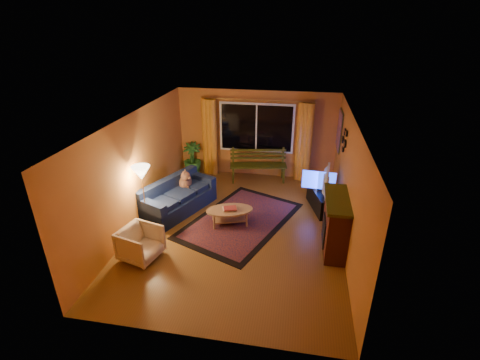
% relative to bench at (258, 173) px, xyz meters
% --- Properties ---
extents(floor, '(4.50, 6.00, 0.02)m').
position_rel_bench_xyz_m(floor, '(-0.13, -2.56, -0.25)').
color(floor, brown).
rests_on(floor, ground).
extents(ceiling, '(4.50, 6.00, 0.02)m').
position_rel_bench_xyz_m(ceiling, '(-0.13, -2.56, 2.27)').
color(ceiling, white).
rests_on(ceiling, ground).
extents(wall_back, '(4.50, 0.02, 2.50)m').
position_rel_bench_xyz_m(wall_back, '(-0.13, 0.45, 1.01)').
color(wall_back, '#C67532').
rests_on(wall_back, ground).
extents(wall_left, '(0.02, 6.00, 2.50)m').
position_rel_bench_xyz_m(wall_left, '(-2.39, -2.56, 1.01)').
color(wall_left, '#C67532').
rests_on(wall_left, ground).
extents(wall_right, '(0.02, 6.00, 2.50)m').
position_rel_bench_xyz_m(wall_right, '(2.13, -2.56, 1.01)').
color(wall_right, '#C67532').
rests_on(wall_right, ground).
extents(window, '(2.00, 0.02, 1.30)m').
position_rel_bench_xyz_m(window, '(-0.13, 0.38, 1.21)').
color(window, black).
rests_on(window, wall_back).
extents(curtain_rod, '(3.20, 0.03, 0.03)m').
position_rel_bench_xyz_m(curtain_rod, '(-0.13, 0.34, 2.01)').
color(curtain_rod, '#BF8C3F').
rests_on(curtain_rod, wall_back).
extents(curtain_left, '(0.36, 0.36, 2.24)m').
position_rel_bench_xyz_m(curtain_left, '(-1.48, 0.32, 0.88)').
color(curtain_left, orange).
rests_on(curtain_left, ground).
extents(curtain_right, '(0.36, 0.36, 2.24)m').
position_rel_bench_xyz_m(curtain_right, '(1.22, 0.32, 0.88)').
color(curtain_right, orange).
rests_on(curtain_right, ground).
extents(bench, '(1.65, 0.74, 0.48)m').
position_rel_bench_xyz_m(bench, '(0.00, 0.00, 0.00)').
color(bench, '#31330A').
rests_on(bench, ground).
extents(potted_plant, '(0.64, 0.64, 0.95)m').
position_rel_bench_xyz_m(potted_plant, '(-2.01, 0.19, 0.24)').
color(potted_plant, '#235B1E').
rests_on(potted_plant, ground).
extents(sofa, '(1.54, 2.10, 0.78)m').
position_rel_bench_xyz_m(sofa, '(-1.68, -2.03, 0.15)').
color(sofa, '#141E40').
rests_on(sofa, ground).
extents(dog, '(0.48, 0.55, 0.50)m').
position_rel_bench_xyz_m(dog, '(-1.63, -1.60, 0.40)').
color(dog, brown).
rests_on(dog, sofa).
extents(armchair, '(0.81, 0.84, 0.72)m').
position_rel_bench_xyz_m(armchair, '(-1.79, -3.93, 0.12)').
color(armchair, beige).
rests_on(armchair, ground).
extents(floor_lamp, '(0.30, 0.30, 1.48)m').
position_rel_bench_xyz_m(floor_lamp, '(-2.13, -2.87, 0.50)').
color(floor_lamp, '#BF8C3F').
rests_on(floor_lamp, ground).
extents(rug, '(2.85, 3.44, 0.02)m').
position_rel_bench_xyz_m(rug, '(-0.11, -2.24, -0.23)').
color(rug, maroon).
rests_on(rug, ground).
extents(coffee_table, '(1.32, 1.32, 0.38)m').
position_rel_bench_xyz_m(coffee_table, '(-0.34, -2.43, -0.05)').
color(coffee_table, '#A87D57').
rests_on(coffee_table, ground).
extents(tv_console, '(0.68, 1.22, 0.48)m').
position_rel_bench_xyz_m(tv_console, '(1.72, -1.35, 0.00)').
color(tv_console, black).
rests_on(tv_console, ground).
extents(television, '(0.20, 0.99, 0.57)m').
position_rel_bench_xyz_m(television, '(1.72, -1.35, 0.53)').
color(television, black).
rests_on(television, tv_console).
extents(fireplace, '(0.40, 1.20, 1.10)m').
position_rel_bench_xyz_m(fireplace, '(1.92, -2.96, 0.31)').
color(fireplace, maroon).
rests_on(fireplace, ground).
extents(mirror_cluster, '(0.06, 0.60, 0.56)m').
position_rel_bench_xyz_m(mirror_cluster, '(2.08, -1.26, 1.56)').
color(mirror_cluster, black).
rests_on(mirror_cluster, wall_right).
extents(painting, '(0.04, 0.76, 0.96)m').
position_rel_bench_xyz_m(painting, '(2.09, -0.11, 1.41)').
color(painting, '#DF5527').
rests_on(painting, wall_right).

